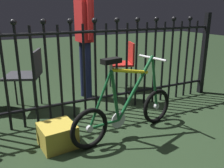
% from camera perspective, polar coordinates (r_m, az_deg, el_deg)
% --- Properties ---
extents(ground_plane, '(20.00, 20.00, 0.00)m').
position_cam_1_polar(ground_plane, '(2.64, 0.27, -13.08)').
color(ground_plane, '#21321D').
extents(iron_fence, '(4.06, 0.07, 1.28)m').
position_cam_1_polar(iron_fence, '(3.01, -7.23, 4.01)').
color(iron_fence, black).
rests_on(iron_fence, ground).
extents(bicycle, '(1.36, 0.42, 0.88)m').
position_cam_1_polar(bicycle, '(2.64, 3.40, -5.90)').
color(bicycle, black).
rests_on(bicycle, ground).
extents(chair_red, '(0.49, 0.48, 0.80)m').
position_cam_1_polar(chair_red, '(4.12, 3.02, 5.48)').
color(chair_red, black).
rests_on(chair_red, ground).
extents(chair_charcoal, '(0.57, 0.57, 0.82)m').
position_cam_1_polar(chair_charcoal, '(3.42, -19.03, 2.57)').
color(chair_charcoal, black).
rests_on(chair_charcoal, ground).
extents(person_visitor, '(0.24, 0.48, 1.73)m').
position_cam_1_polar(person_visitor, '(3.64, -6.52, 12.62)').
color(person_visitor, '#191E3F').
rests_on(person_visitor, ground).
extents(display_crate, '(0.36, 0.36, 0.23)m').
position_cam_1_polar(display_crate, '(2.55, -12.66, -11.68)').
color(display_crate, '#B29933').
rests_on(display_crate, ground).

